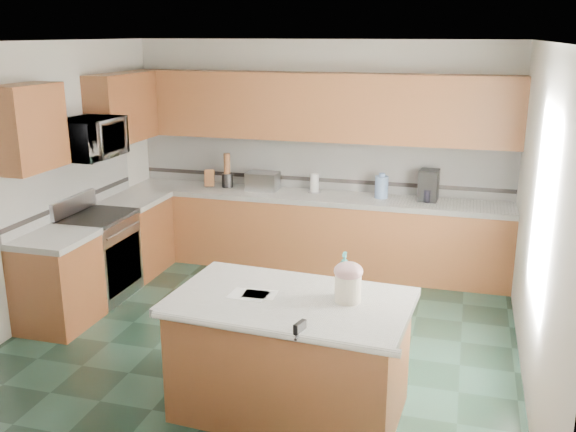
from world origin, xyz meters
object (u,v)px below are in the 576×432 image
(island_base, at_px, (290,359))
(coffee_maker, at_px, (429,185))
(treat_jar, at_px, (348,288))
(knife_block, at_px, (209,178))
(island_top, at_px, (290,302))
(soap_bottle_island, at_px, (344,275))
(toaster_oven, at_px, (263,181))

(island_base, xyz_separation_m, coffee_maker, (0.76, 3.13, 0.67))
(treat_jar, height_order, knife_block, knife_block)
(knife_block, relative_size, coffee_maker, 0.58)
(island_base, relative_size, treat_jar, 8.20)
(island_base, bearing_deg, knife_block, 125.46)
(island_base, relative_size, knife_block, 7.77)
(island_top, height_order, knife_block, knife_block)
(island_base, bearing_deg, coffee_maker, 80.15)
(coffee_maker, bearing_deg, knife_block, -174.66)
(treat_jar, relative_size, knife_block, 0.95)
(island_top, relative_size, soap_bottle_island, 5.08)
(island_base, height_order, coffee_maker, coffee_maker)
(toaster_oven, relative_size, coffee_maker, 1.06)
(island_base, bearing_deg, island_top, -176.17)
(island_top, distance_m, treat_jar, 0.43)
(island_base, height_order, treat_jar, treat_jar)
(soap_bottle_island, bearing_deg, island_base, -161.75)
(treat_jar, bearing_deg, knife_block, 111.39)
(toaster_oven, bearing_deg, treat_jar, -61.70)
(treat_jar, relative_size, coffee_maker, 0.55)
(knife_block, bearing_deg, toaster_oven, -15.04)
(treat_jar, relative_size, toaster_oven, 0.52)
(toaster_oven, height_order, coffee_maker, coffee_maker)
(island_top, distance_m, soap_bottle_island, 0.44)
(island_top, bearing_deg, island_base, 3.83)
(soap_bottle_island, xyz_separation_m, toaster_oven, (-1.58, 2.98, -0.06))
(island_base, xyz_separation_m, island_top, (-0.00, 0.00, 0.46))
(soap_bottle_island, relative_size, coffee_maker, 0.95)
(island_base, distance_m, island_top, 0.46)
(island_top, relative_size, knife_block, 8.25)
(island_top, height_order, soap_bottle_island, soap_bottle_island)
(knife_block, distance_m, coffee_maker, 2.68)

